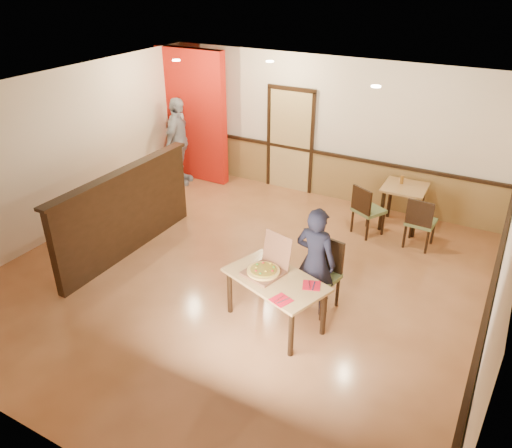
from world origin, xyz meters
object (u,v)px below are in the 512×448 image
at_px(diner_chair, 321,272).
at_px(side_chair_left, 366,209).
at_px(side_chair_right, 420,221).
at_px(pizza_box, 266,269).
at_px(main_table, 276,285).
at_px(condiment, 402,180).
at_px(passerby, 178,142).
at_px(side_table, 404,196).
at_px(diner, 315,262).

xyz_separation_m(diner_chair, side_chair_left, (-0.09, 2.30, -0.05)).
height_order(side_chair_right, pizza_box, pizza_box).
relative_size(main_table, condiment, 10.05).
xyz_separation_m(main_table, passerby, (-3.98, 3.28, 0.33)).
bearing_deg(side_chair_right, pizza_box, 67.10).
bearing_deg(side_chair_right, side_table, -51.48).
xyz_separation_m(main_table, diner, (0.33, 0.51, 0.18)).
xyz_separation_m(pizza_box, condiment, (0.84, 3.61, 0.10)).
bearing_deg(pizza_box, main_table, -4.42).
distance_m(diner_chair, side_chair_right, 2.44).
xyz_separation_m(side_table, passerby, (-4.74, -0.29, 0.32)).
distance_m(side_chair_left, passerby, 4.30).
bearing_deg(pizza_box, side_chair_left, 95.34).
height_order(main_table, side_chair_left, side_chair_left).
relative_size(side_table, passerby, 0.43).
relative_size(side_chair_left, diner, 0.59).
height_order(main_table, passerby, passerby).
relative_size(diner_chair, side_chair_right, 1.10).
height_order(side_chair_right, condiment, condiment).
height_order(main_table, side_table, side_table).
relative_size(main_table, diner_chair, 1.49).
relative_size(main_table, side_chair_right, 1.63).
bearing_deg(side_chair_left, side_chair_right, -152.12).
bearing_deg(passerby, pizza_box, -145.04).
xyz_separation_m(main_table, diner_chair, (0.37, 0.66, -0.05)).
bearing_deg(diner_chair, condiment, 94.56).
bearing_deg(condiment, side_table, -46.94).
height_order(diner, passerby, passerby).
xyz_separation_m(side_chair_left, pizza_box, (-0.45, -2.90, 0.27)).
xyz_separation_m(side_chair_right, passerby, (-5.19, 0.33, 0.43)).
relative_size(pizza_box, condiment, 4.20).
bearing_deg(main_table, diner, 75.72).
xyz_separation_m(side_table, diner, (-0.43, -3.06, 0.17)).
height_order(pizza_box, condiment, pizza_box).
bearing_deg(side_table, diner, -97.97).
xyz_separation_m(side_chair_left, side_chair_right, (0.93, -0.01, -0.00)).
xyz_separation_m(diner_chair, condiment, (0.30, 3.01, 0.32)).
relative_size(diner_chair, passerby, 0.54).
bearing_deg(side_chair_left, diner, 119.63).
relative_size(diner, passerby, 0.84).
bearing_deg(condiment, side_chair_right, -53.05).
distance_m(diner_chair, diner, 0.28).
distance_m(diner, pizza_box, 0.68).
height_order(main_table, pizza_box, pizza_box).
relative_size(side_chair_right, side_table, 1.15).
distance_m(side_chair_left, pizza_box, 2.95).
xyz_separation_m(side_chair_right, diner, (-0.88, -2.44, 0.29)).
distance_m(main_table, side_table, 3.65).
distance_m(main_table, diner, 0.64).
bearing_deg(diner_chair, side_chair_left, 102.49).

